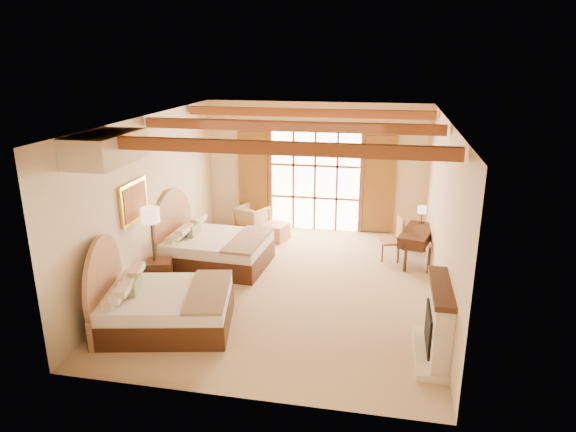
% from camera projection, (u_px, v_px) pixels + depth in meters
% --- Properties ---
extents(floor, '(7.00, 7.00, 0.00)m').
position_uv_depth(floor, '(289.00, 285.00, 9.99)').
color(floor, tan).
rests_on(floor, ground).
extents(wall_back, '(5.50, 0.00, 5.50)m').
position_uv_depth(wall_back, '(316.00, 167.00, 12.78)').
color(wall_back, beige).
rests_on(wall_back, ground).
extents(wall_left, '(0.00, 7.00, 7.00)m').
position_uv_depth(wall_left, '(151.00, 199.00, 10.01)').
color(wall_left, beige).
rests_on(wall_left, ground).
extents(wall_right, '(0.00, 7.00, 7.00)m').
position_uv_depth(wall_right, '(442.00, 215.00, 9.00)').
color(wall_right, beige).
rests_on(wall_right, ground).
extents(ceiling, '(7.00, 7.00, 0.00)m').
position_uv_depth(ceiling, '(289.00, 119.00, 9.02)').
color(ceiling, '#AE7434').
rests_on(ceiling, ground).
extents(ceiling_beams, '(5.39, 4.60, 0.18)m').
position_uv_depth(ceiling_beams, '(289.00, 126.00, 9.06)').
color(ceiling_beams, brown).
rests_on(ceiling_beams, ceiling).
extents(french_doors, '(3.95, 0.08, 2.60)m').
position_uv_depth(french_doors, '(315.00, 181.00, 12.83)').
color(french_doors, white).
rests_on(french_doors, ground).
extents(fireplace, '(0.46, 1.40, 1.16)m').
position_uv_depth(fireplace, '(437.00, 325.00, 7.49)').
color(fireplace, '#F4DFBF').
rests_on(fireplace, ground).
extents(painting, '(0.06, 0.95, 0.75)m').
position_uv_depth(painting, '(134.00, 202.00, 9.26)').
color(painting, gold).
rests_on(painting, wall_left).
extents(canopy_valance, '(0.70, 1.40, 0.45)m').
position_uv_depth(canopy_valance, '(106.00, 148.00, 7.67)').
color(canopy_valance, beige).
rests_on(canopy_valance, ceiling).
extents(bed_near, '(2.37, 1.95, 1.37)m').
position_uv_depth(bed_near, '(157.00, 303.00, 8.38)').
color(bed_near, '#3F2415').
rests_on(bed_near, floor).
extents(bed_far, '(2.21, 1.73, 1.39)m').
position_uv_depth(bed_far, '(210.00, 246.00, 10.83)').
color(bed_far, '#3F2415').
rests_on(bed_far, floor).
extents(nightstand, '(0.56, 0.56, 0.54)m').
position_uv_depth(nightstand, '(160.00, 273.00, 9.86)').
color(nightstand, '#3F2415').
rests_on(nightstand, floor).
extents(floor_lamp, '(0.34, 0.34, 1.59)m').
position_uv_depth(floor_lamp, '(151.00, 220.00, 9.51)').
color(floor_lamp, '#37281B').
rests_on(floor_lamp, floor).
extents(armchair, '(0.92, 0.93, 0.65)m').
position_uv_depth(armchair, '(252.00, 218.00, 12.98)').
color(armchair, '#A38456').
rests_on(armchair, floor).
extents(ottoman, '(0.68, 0.68, 0.40)m').
position_uv_depth(ottoman, '(276.00, 232.00, 12.38)').
color(ottoman, '#B07855').
rests_on(ottoman, floor).
extents(desk, '(0.88, 1.41, 0.71)m').
position_uv_depth(desk, '(416.00, 245.00, 11.04)').
color(desk, '#3F2415').
rests_on(desk, floor).
extents(desk_chair, '(0.53, 0.52, 0.96)m').
position_uv_depth(desk_chair, '(392.00, 247.00, 11.13)').
color(desk_chair, '#9F7544').
rests_on(desk_chair, floor).
extents(desk_lamp, '(0.19, 0.19, 0.38)m').
position_uv_depth(desk_lamp, '(422.00, 210.00, 11.33)').
color(desk_lamp, '#37281B').
rests_on(desk_lamp, desk).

